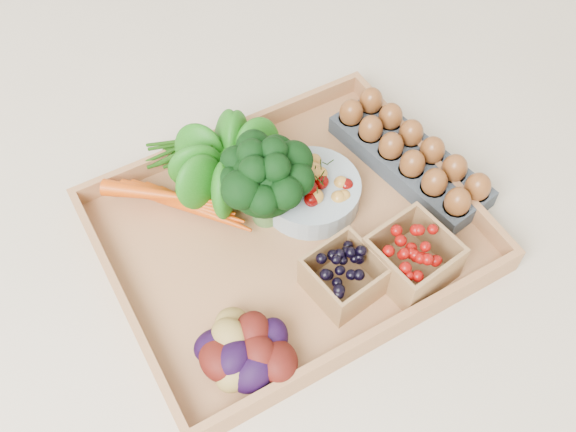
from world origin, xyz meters
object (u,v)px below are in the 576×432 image
tray (288,235)px  cherry_bowl (311,192)px  broccoli (265,195)px  egg_carton (409,160)px

tray → cherry_bowl: 0.08m
broccoli → cherry_bowl: bearing=-4.7°
tray → broccoli: bearing=108.7°
tray → egg_carton: 0.24m
cherry_bowl → tray: bearing=-149.3°
cherry_bowl → egg_carton: (0.18, -0.02, -0.00)m
broccoli → cherry_bowl: broccoli is taller
broccoli → egg_carton: 0.26m
broccoli → egg_carton: bearing=-6.2°
tray → cherry_bowl: size_ratio=3.46×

